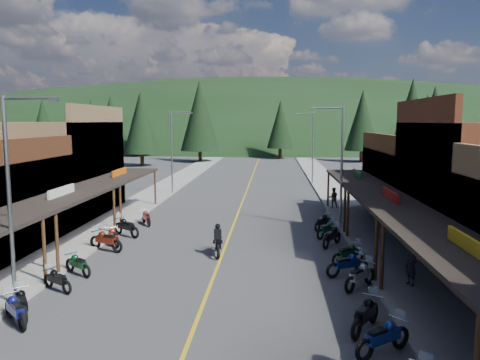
% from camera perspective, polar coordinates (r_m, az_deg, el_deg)
% --- Properties ---
extents(ground, '(220.00, 220.00, 0.00)m').
position_cam_1_polar(ground, '(23.70, -2.63, -10.19)').
color(ground, '#38383A').
rests_on(ground, ground).
extents(centerline, '(0.15, 90.00, 0.01)m').
position_cam_1_polar(centerline, '(43.13, 0.45, -2.24)').
color(centerline, gold).
rests_on(centerline, ground).
extents(sidewalk_west, '(3.40, 94.00, 0.15)m').
position_cam_1_polar(sidewalk_west, '(44.51, -10.80, -1.98)').
color(sidewalk_west, gray).
rests_on(sidewalk_west, ground).
extents(sidewalk_east, '(3.40, 94.00, 0.15)m').
position_cam_1_polar(sidewalk_east, '(43.46, 11.98, -2.23)').
color(sidewalk_east, gray).
rests_on(sidewalk_east, ground).
extents(shop_west_3, '(10.90, 10.20, 8.20)m').
position_cam_1_polar(shop_west_3, '(37.72, -21.83, 1.27)').
color(shop_west_3, brown).
rests_on(shop_west_3, ground).
extents(shop_east_3, '(10.90, 10.20, 6.20)m').
position_cam_1_polar(shop_east_3, '(35.83, 22.04, -0.62)').
color(shop_east_3, '#4C2D16').
rests_on(shop_east_3, ground).
extents(streetlight_0, '(2.16, 0.18, 8.00)m').
position_cam_1_polar(streetlight_0, '(19.24, -25.99, -1.36)').
color(streetlight_0, gray).
rests_on(streetlight_0, ground).
extents(streetlight_1, '(2.16, 0.18, 8.00)m').
position_cam_1_polar(streetlight_1, '(45.57, -8.16, 3.84)').
color(streetlight_1, gray).
rests_on(streetlight_1, ground).
extents(streetlight_2, '(2.16, 0.18, 8.00)m').
position_cam_1_polar(streetlight_2, '(30.87, 12.02, 2.18)').
color(streetlight_2, gray).
rests_on(streetlight_2, ground).
extents(streetlight_3, '(2.16, 0.18, 8.00)m').
position_cam_1_polar(streetlight_3, '(52.70, 8.73, 4.27)').
color(streetlight_3, gray).
rests_on(streetlight_3, ground).
extents(ridge_hill, '(310.00, 140.00, 60.00)m').
position_cam_1_polar(ridge_hill, '(157.64, 3.08, 4.62)').
color(ridge_hill, black).
rests_on(ridge_hill, ground).
extents(pine_0, '(5.04, 5.04, 11.00)m').
position_cam_1_polar(pine_0, '(94.63, -22.90, 6.28)').
color(pine_0, black).
rests_on(pine_0, ground).
extents(pine_1, '(5.88, 5.88, 12.50)m').
position_cam_1_polar(pine_1, '(96.23, -12.14, 7.14)').
color(pine_1, black).
rests_on(pine_1, ground).
extents(pine_2, '(6.72, 6.72, 14.00)m').
position_cam_1_polar(pine_2, '(81.46, -4.94, 7.82)').
color(pine_2, black).
rests_on(pine_2, ground).
extents(pine_3, '(5.04, 5.04, 11.00)m').
position_cam_1_polar(pine_3, '(88.47, 4.95, 6.79)').
color(pine_3, black).
rests_on(pine_3, ground).
extents(pine_4, '(5.88, 5.88, 12.50)m').
position_cam_1_polar(pine_4, '(83.88, 14.70, 7.08)').
color(pine_4, black).
rests_on(pine_4, ground).
extents(pine_5, '(6.72, 6.72, 14.00)m').
position_cam_1_polar(pine_5, '(99.53, 22.58, 7.18)').
color(pine_5, black).
rests_on(pine_5, ground).
extents(pine_7, '(5.88, 5.88, 12.50)m').
position_cam_1_polar(pine_7, '(104.39, -15.47, 7.03)').
color(pine_7, black).
rests_on(pine_7, ground).
extents(pine_8, '(4.48, 4.48, 10.00)m').
position_cam_1_polar(pine_8, '(67.16, -17.60, 5.93)').
color(pine_8, black).
rests_on(pine_8, ground).
extents(pine_9, '(4.93, 4.93, 10.80)m').
position_cam_1_polar(pine_9, '(70.76, 21.73, 6.13)').
color(pine_9, black).
rests_on(pine_9, ground).
extents(pine_10, '(5.38, 5.38, 11.60)m').
position_cam_1_polar(pine_10, '(75.35, -11.96, 6.83)').
color(pine_10, black).
rests_on(pine_10, ground).
extents(pine_11, '(5.82, 5.82, 12.40)m').
position_cam_1_polar(pine_11, '(62.90, 20.20, 6.86)').
color(pine_11, black).
rests_on(pine_11, ground).
extents(bike_west_4, '(1.96, 1.93, 1.18)m').
position_cam_1_polar(bike_west_4, '(18.63, -25.73, -13.93)').
color(bike_west_4, navy).
rests_on(bike_west_4, ground).
extents(bike_west_5, '(1.70, 1.99, 1.13)m').
position_cam_1_polar(bike_west_5, '(19.22, -25.05, -13.32)').
color(bike_west_5, black).
rests_on(bike_west_5, ground).
extents(bike_west_6, '(1.90, 1.51, 1.06)m').
position_cam_1_polar(bike_west_6, '(21.37, -21.40, -11.16)').
color(bike_west_6, black).
rests_on(bike_west_6, ground).
extents(bike_west_7, '(1.97, 1.69, 1.12)m').
position_cam_1_polar(bike_west_7, '(23.17, -19.17, -9.55)').
color(bike_west_7, '#0C3C1A').
rests_on(bike_west_7, ground).
extents(bike_west_8, '(2.39, 1.67, 1.30)m').
position_cam_1_polar(bike_west_8, '(26.79, -16.04, -6.97)').
color(bike_west_8, '#631A0D').
rests_on(bike_west_8, ground).
extents(bike_west_9, '(1.67, 2.02, 1.14)m').
position_cam_1_polar(bike_west_9, '(27.85, -15.18, -6.58)').
color(bike_west_9, '#A5290B').
rests_on(bike_west_9, ground).
extents(bike_west_10, '(2.31, 1.95, 1.31)m').
position_cam_1_polar(bike_west_10, '(29.76, -13.71, -5.48)').
color(bike_west_10, black).
rests_on(bike_west_10, ground).
extents(bike_west_11, '(1.52, 2.02, 1.11)m').
position_cam_1_polar(bike_west_11, '(32.77, -11.36, -4.42)').
color(bike_west_11, maroon).
rests_on(bike_west_11, ground).
extents(bike_east_4, '(2.21, 1.87, 1.26)m').
position_cam_1_polar(bike_east_4, '(15.54, 17.07, -17.68)').
color(bike_east_4, navy).
rests_on(bike_east_4, ground).
extents(bike_east_5, '(1.80, 2.31, 1.28)m').
position_cam_1_polar(bike_east_5, '(16.93, 15.04, -15.41)').
color(bike_east_5, black).
rests_on(bike_east_5, ground).
extents(bike_east_6, '(2.00, 2.13, 1.25)m').
position_cam_1_polar(bike_east_6, '(20.83, 14.44, -11.09)').
color(bike_east_6, '#99999E').
rests_on(bike_east_6, ground).
extents(bike_east_7, '(2.27, 1.58, 1.24)m').
position_cam_1_polar(bike_east_7, '(22.29, 12.97, -9.84)').
color(bike_east_7, navy).
rests_on(bike_east_7, ground).
extents(bike_east_8, '(2.08, 1.77, 1.18)m').
position_cam_1_polar(bike_east_8, '(24.10, 13.07, -8.61)').
color(bike_east_8, '#0C3E1A').
rests_on(bike_east_8, ground).
extents(bike_east_9, '(1.75, 2.22, 1.23)m').
position_cam_1_polar(bike_east_9, '(27.25, 11.14, -6.66)').
color(bike_east_9, black).
rests_on(bike_east_9, ground).
extents(bike_east_10, '(1.83, 1.93, 1.14)m').
position_cam_1_polar(bike_east_10, '(29.14, 10.61, -5.83)').
color(bike_east_10, '#0D4520').
rests_on(bike_east_10, ground).
extents(bike_east_11, '(1.69, 2.09, 1.17)m').
position_cam_1_polar(bike_east_11, '(31.16, 10.06, -4.94)').
color(bike_east_11, black).
rests_on(bike_east_11, ground).
extents(rider_on_bike, '(1.03, 2.36, 1.74)m').
position_cam_1_polar(rider_on_bike, '(25.11, -2.68, -7.53)').
color(rider_on_bike, black).
rests_on(rider_on_bike, ground).
extents(pedestrian_east_a, '(0.60, 0.70, 1.63)m').
position_cam_1_polar(pedestrian_east_a, '(21.40, 20.16, -9.86)').
color(pedestrian_east_a, '#231D2B').
rests_on(pedestrian_east_a, sidewalk_east).
extents(pedestrian_east_b, '(0.80, 0.47, 1.64)m').
position_cam_1_polar(pedestrian_east_b, '(38.38, 11.30, -2.10)').
color(pedestrian_east_b, brown).
rests_on(pedestrian_east_b, sidewalk_east).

